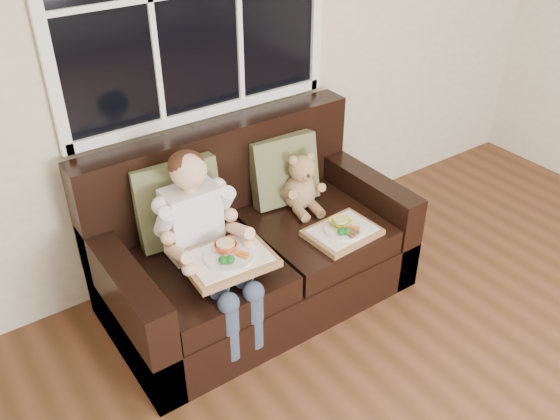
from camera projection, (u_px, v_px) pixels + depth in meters
loveseat at (251, 250)px, 3.40m from camera, size 1.70×0.92×0.96m
pillow_left at (178, 203)px, 3.13m from camera, size 0.48×0.27×0.46m
pillow_right at (284, 170)px, 3.48m from camera, size 0.42×0.23×0.41m
child at (202, 230)px, 2.95m from camera, size 0.41×0.60×0.92m
teddy_bear at (301, 185)px, 3.44m from camera, size 0.24×0.29×0.36m
tray_left at (228, 258)px, 2.90m from camera, size 0.45×0.35×0.10m
tray_right at (342, 231)px, 3.26m from camera, size 0.40×0.31×0.09m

